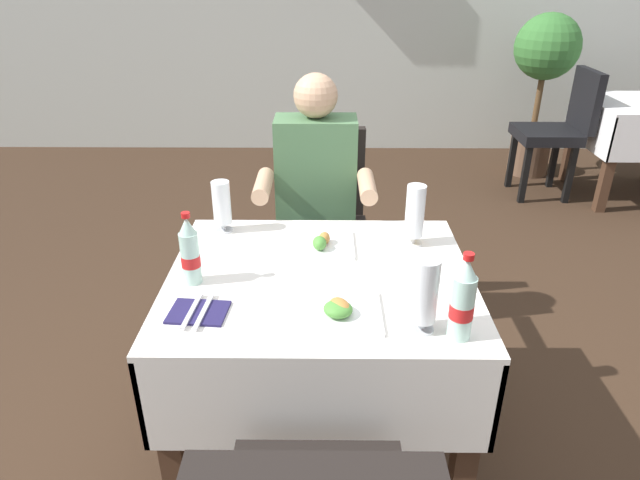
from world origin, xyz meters
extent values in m
plane|color=#382619|center=(0.00, 0.00, 0.00)|extent=(11.00, 11.00, 0.00)
cube|color=white|center=(-0.09, -0.08, 0.73)|extent=(1.01, 0.87, 0.02)
cube|color=white|center=(-0.09, -0.51, 0.56)|extent=(1.01, 0.02, 0.32)
cube|color=white|center=(-0.09, 0.35, 0.56)|extent=(1.01, 0.02, 0.32)
cube|color=white|center=(-0.59, -0.08, 0.56)|extent=(0.02, 0.87, 0.32)
cube|color=white|center=(0.41, -0.08, 0.56)|extent=(0.02, 0.87, 0.32)
cube|color=#472D1E|center=(-0.53, -0.46, 0.36)|extent=(0.07, 0.07, 0.72)
cube|color=#472D1E|center=(0.36, -0.46, 0.36)|extent=(0.07, 0.07, 0.72)
cube|color=#472D1E|center=(-0.53, 0.30, 0.36)|extent=(0.07, 0.07, 0.72)
cube|color=#472D1E|center=(0.36, 0.30, 0.36)|extent=(0.07, 0.07, 0.72)
cube|color=black|center=(-0.09, 0.66, 0.49)|extent=(0.44, 0.44, 0.08)
cube|color=black|center=(-0.09, 0.91, 0.75)|extent=(0.42, 0.06, 0.44)
cube|color=black|center=(-0.26, 0.49, 0.23)|extent=(0.04, 0.04, 0.45)
cube|color=black|center=(0.08, 0.49, 0.23)|extent=(0.04, 0.04, 0.45)
cube|color=black|center=(-0.26, 0.83, 0.23)|extent=(0.04, 0.04, 0.45)
cube|color=black|center=(0.08, 0.83, 0.23)|extent=(0.04, 0.04, 0.45)
cylinder|color=#282D42|center=(-0.19, 0.45, 0.23)|extent=(0.10, 0.10, 0.45)
cylinder|color=#282D42|center=(-0.03, 0.45, 0.23)|extent=(0.10, 0.10, 0.45)
cube|color=#282D42|center=(-0.11, 0.62, 0.51)|extent=(0.34, 0.36, 0.12)
cube|color=#4C754C|center=(-0.11, 0.70, 0.82)|extent=(0.36, 0.20, 0.50)
sphere|color=tan|center=(-0.11, 0.70, 1.17)|extent=(0.19, 0.19, 0.19)
cylinder|color=tan|center=(-0.33, 0.47, 0.85)|extent=(0.07, 0.26, 0.07)
cylinder|color=tan|center=(0.10, 0.47, 0.85)|extent=(0.07, 0.26, 0.07)
cube|color=white|center=(-0.02, -0.31, 0.75)|extent=(0.23, 0.23, 0.01)
ellipsoid|color=#4C8E38|center=(-0.03, -0.33, 0.77)|extent=(0.11, 0.11, 0.04)
ellipsoid|color=#B77A38|center=(-0.03, -0.32, 0.77)|extent=(0.09, 0.10, 0.04)
cube|color=white|center=(-0.08, 0.13, 0.75)|extent=(0.23, 0.23, 0.01)
ellipsoid|color=#B77A38|center=(-0.07, 0.13, 0.77)|extent=(0.05, 0.06, 0.04)
ellipsoid|color=#4C8E38|center=(-0.09, 0.08, 0.78)|extent=(0.06, 0.07, 0.05)
cylinder|color=white|center=(-0.46, 0.26, 0.74)|extent=(0.07, 0.07, 0.01)
cylinder|color=white|center=(-0.46, 0.26, 0.76)|extent=(0.02, 0.02, 0.03)
cylinder|color=white|center=(-0.46, 0.26, 0.86)|extent=(0.07, 0.07, 0.17)
cylinder|color=black|center=(-0.46, 0.26, 0.84)|extent=(0.06, 0.06, 0.12)
cylinder|color=white|center=(0.25, 0.15, 0.74)|extent=(0.07, 0.07, 0.01)
cylinder|color=white|center=(0.25, 0.15, 0.76)|extent=(0.02, 0.02, 0.03)
cylinder|color=white|center=(0.25, 0.15, 0.87)|extent=(0.07, 0.07, 0.19)
cylinder|color=#C68928|center=(0.25, 0.15, 0.84)|extent=(0.06, 0.06, 0.12)
cylinder|color=white|center=(0.20, -0.39, 0.74)|extent=(0.07, 0.07, 0.01)
cylinder|color=white|center=(0.20, -0.39, 0.76)|extent=(0.02, 0.02, 0.03)
cylinder|color=white|center=(0.20, -0.39, 0.87)|extent=(0.07, 0.07, 0.19)
cylinder|color=gold|center=(0.20, -0.39, 0.82)|extent=(0.07, 0.07, 0.09)
cylinder|color=silver|center=(0.30, -0.42, 0.83)|extent=(0.07, 0.07, 0.19)
cylinder|color=red|center=(0.30, -0.42, 0.82)|extent=(0.07, 0.07, 0.04)
cone|color=silver|center=(0.30, -0.42, 0.96)|extent=(0.06, 0.06, 0.05)
cylinder|color=red|center=(0.30, -0.42, 0.99)|extent=(0.03, 0.03, 0.02)
cylinder|color=silver|center=(-0.50, -0.13, 0.83)|extent=(0.06, 0.06, 0.18)
cylinder|color=red|center=(-0.50, -0.13, 0.82)|extent=(0.06, 0.06, 0.04)
cone|color=silver|center=(-0.50, -0.13, 0.94)|extent=(0.05, 0.05, 0.05)
cylinder|color=red|center=(-0.50, -0.13, 0.98)|extent=(0.03, 0.03, 0.02)
cube|color=#231E4C|center=(-0.45, -0.31, 0.74)|extent=(0.18, 0.14, 0.01)
cube|color=silver|center=(-0.46, -0.31, 0.75)|extent=(0.03, 0.19, 0.01)
cube|color=silver|center=(-0.43, -0.31, 0.75)|extent=(0.03, 0.19, 0.01)
cube|color=white|center=(2.33, 2.88, 0.56)|extent=(0.82, 0.02, 0.32)
cube|color=white|center=(1.93, 2.49, 0.56)|extent=(0.02, 0.79, 0.32)
cube|color=#472D1E|center=(1.98, 2.16, 0.36)|extent=(0.07, 0.07, 0.72)
cube|color=#472D1E|center=(1.98, 2.83, 0.36)|extent=(0.07, 0.07, 0.72)
cube|color=black|center=(1.62, 2.49, 0.49)|extent=(0.44, 0.44, 0.08)
cube|color=black|center=(1.87, 2.49, 0.75)|extent=(0.06, 0.42, 0.44)
cube|color=black|center=(1.45, 2.66, 0.23)|extent=(0.04, 0.04, 0.45)
cube|color=black|center=(1.45, 2.32, 0.23)|extent=(0.04, 0.04, 0.45)
cube|color=black|center=(1.79, 2.66, 0.23)|extent=(0.04, 0.04, 0.45)
cube|color=black|center=(1.79, 2.32, 0.23)|extent=(0.04, 0.04, 0.45)
cylinder|color=brown|center=(1.71, 3.01, 0.19)|extent=(0.33, 0.33, 0.37)
cylinder|color=brown|center=(1.71, 3.01, 0.61)|extent=(0.05, 0.05, 0.48)
sphere|color=#387533|center=(1.71, 3.01, 1.06)|extent=(0.52, 0.52, 0.52)
camera|label=1|loc=(-0.07, -1.68, 1.68)|focal=31.23mm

